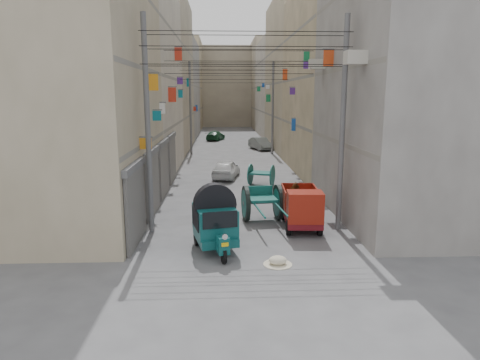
{
  "coord_description": "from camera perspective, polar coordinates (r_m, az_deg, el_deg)",
  "views": [
    {
      "loc": [
        -0.9,
        -9.81,
        5.15
      ],
      "look_at": [
        -0.2,
        6.5,
        1.9
      ],
      "focal_mm": 32.0,
      "sensor_mm": 36.0,
      "label": 1
    }
  ],
  "objects": [
    {
      "name": "ac_units",
      "position": [
        18.2,
        12.68,
        18.2
      ],
      "size": [
        0.7,
        6.55,
        3.35
      ],
      "color": "#BCB6A8",
      "rests_on": "ground"
    },
    {
      "name": "distant_car_grey",
      "position": [
        41.23,
        2.72,
        4.87
      ],
      "size": [
        2.21,
        3.73,
        1.16
      ],
      "primitive_type": "imported",
      "rotation": [
        0.0,
        0.0,
        0.3
      ],
      "color": "slate",
      "rests_on": "ground"
    },
    {
      "name": "building_row_left",
      "position": [
        44.53,
        -11.91,
        12.69
      ],
      "size": [
        8.0,
        62.0,
        14.0
      ],
      "color": "tan",
      "rests_on": "ground"
    },
    {
      "name": "horse",
      "position": [
        17.64,
        7.67,
        -3.22
      ],
      "size": [
        1.04,
        1.91,
        1.54
      ],
      "primitive_type": "imported",
      "rotation": [
        0.0,
        0.0,
        3.26
      ],
      "color": "brown",
      "rests_on": "ground"
    },
    {
      "name": "feed_sack",
      "position": [
        13.48,
        5.05,
        -10.62
      ],
      "size": [
        0.56,
        0.45,
        0.28
      ],
      "primitive_type": "ellipsoid",
      "color": "beige",
      "rests_on": "ground"
    },
    {
      "name": "distant_car_white",
      "position": [
        26.93,
        -1.86,
        1.48
      ],
      "size": [
        2.02,
        3.63,
        1.17
      ],
      "primitive_type": "imported",
      "rotation": [
        0.0,
        0.0,
        2.94
      ],
      "color": "silver",
      "rests_on": "ground"
    },
    {
      "name": "building_row_right",
      "position": [
        44.85,
        9.22,
        12.77
      ],
      "size": [
        8.0,
        62.0,
        14.0
      ],
      "color": "#99958F",
      "rests_on": "ground"
    },
    {
      "name": "end_cap_building",
      "position": [
        75.83,
        -1.81,
        12.26
      ],
      "size": [
        22.0,
        10.0,
        13.0
      ],
      "primitive_type": "cube",
      "color": "tan",
      "rests_on": "ground"
    },
    {
      "name": "mini_truck",
      "position": [
        16.68,
        8.3,
        -3.98
      ],
      "size": [
        1.49,
        3.05,
        1.67
      ],
      "rotation": [
        0.0,
        0.0,
        -0.06
      ],
      "color": "black",
      "rests_on": "ground"
    },
    {
      "name": "auto_rickshaw",
      "position": [
        14.39,
        -3.35,
        -5.41
      ],
      "size": [
        1.77,
        2.57,
        1.74
      ],
      "rotation": [
        0.0,
        0.0,
        0.22
      ],
      "color": "black",
      "rests_on": "ground"
    },
    {
      "name": "overhead_cables",
      "position": [
        24.28,
        -0.33,
        15.06
      ],
      "size": [
        7.4,
        22.52,
        1.12
      ],
      "color": "black",
      "rests_on": "ground"
    },
    {
      "name": "signboards",
      "position": [
        31.53,
        -0.84,
        8.12
      ],
      "size": [
        8.22,
        40.52,
        5.67
      ],
      "color": "white",
      "rests_on": "ground"
    },
    {
      "name": "distant_car_green",
      "position": [
        50.03,
        -3.29,
        5.92
      ],
      "size": [
        2.44,
        3.91,
        1.06
      ],
      "primitive_type": "imported",
      "rotation": [
        0.0,
        0.0,
        2.86
      ],
      "color": "#1B4E2D",
      "rests_on": "ground"
    },
    {
      "name": "shutters_left",
      "position": [
        20.74,
        -10.78,
        0.89
      ],
      "size": [
        0.18,
        14.4,
        2.88
      ],
      "color": "#46464A",
      "rests_on": "ground"
    },
    {
      "name": "second_cart",
      "position": [
        24.8,
        2.86,
        0.78
      ],
      "size": [
        1.71,
        1.62,
        1.22
      ],
      "rotation": [
        0.0,
        0.0,
        -0.34
      ],
      "color": "#13554E",
      "rests_on": "ground"
    },
    {
      "name": "ground",
      "position": [
        11.12,
        2.57,
        -16.35
      ],
      "size": [
        140.0,
        140.0,
        0.0
      ],
      "primitive_type": "plane",
      "color": "#4E4E51",
      "rests_on": "ground"
    },
    {
      "name": "utility_poles",
      "position": [
        26.85,
        -0.54,
        8.79
      ],
      "size": [
        7.4,
        22.2,
        8.0
      ],
      "color": "#5C5C5E",
      "rests_on": "ground"
    },
    {
      "name": "tonga_cart",
      "position": [
        17.83,
        2.97,
        -2.98
      ],
      "size": [
        1.7,
        3.41,
        1.48
      ],
      "rotation": [
        0.0,
        0.0,
        0.11
      ],
      "color": "black",
      "rests_on": "ground"
    }
  ]
}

